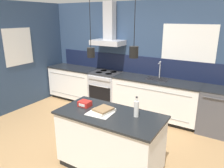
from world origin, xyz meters
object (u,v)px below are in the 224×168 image
oven_range (106,89)px  bottle_on_island (136,108)px  dishwasher (217,111)px  red_supply_box (85,104)px  book_stack (103,110)px

oven_range → bottle_on_island: (1.74, -1.92, 0.58)m
dishwasher → red_supply_box: red_supply_box is taller
dishwasher → book_stack: (-1.33, -2.05, 0.49)m
bottle_on_island → oven_range: bearing=132.1°
red_supply_box → bottle_on_island: bearing=5.5°
oven_range → red_supply_box: size_ratio=5.00×
dishwasher → oven_range: bearing=-179.9°
red_supply_box → oven_range: bearing=114.1°
dishwasher → bottle_on_island: (-0.86, -1.93, 0.58)m
bottle_on_island → red_supply_box: 0.85m
dishwasher → bottle_on_island: size_ratio=3.10×
oven_range → bottle_on_island: bottle_on_island is taller
dishwasher → book_stack: 2.49m
bottle_on_island → red_supply_box: bottle_on_island is taller
book_stack → red_supply_box: (-0.37, 0.04, 0.01)m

